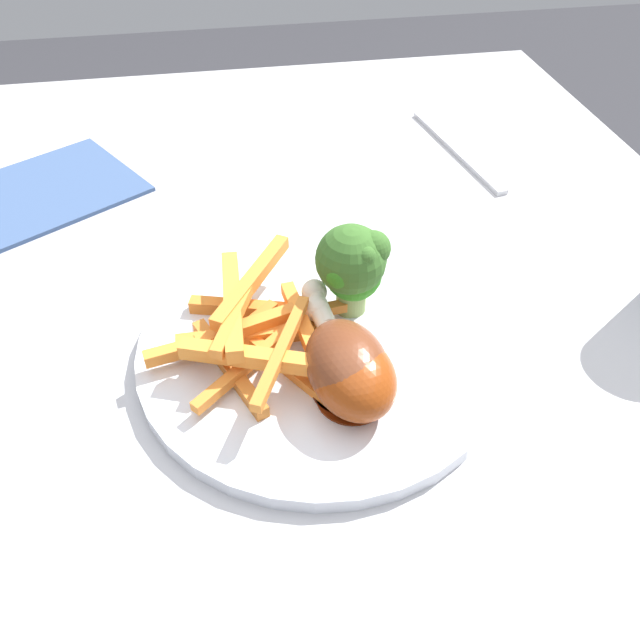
{
  "coord_description": "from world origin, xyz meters",
  "views": [
    {
      "loc": [
        0.35,
        -0.07,
        1.07
      ],
      "look_at": [
        0.04,
        -0.02,
        0.78
      ],
      "focal_mm": 34.99,
      "sensor_mm": 36.0,
      "label": 1
    }
  ],
  "objects_px": {
    "fork": "(457,150)",
    "broccoli_floret_middle": "(355,260)",
    "broccoli_floret_front": "(353,273)",
    "carrot_fries_pile": "(251,329)",
    "chicken_drumstick_near": "(345,362)",
    "dining_table": "(332,410)",
    "dinner_plate": "(320,346)",
    "chicken_drumstick_far": "(350,372)"
  },
  "relations": [
    {
      "from": "broccoli_floret_front",
      "to": "broccoli_floret_middle",
      "type": "xyz_separation_m",
      "value": [
        -0.0,
        0.0,
        0.01
      ]
    },
    {
      "from": "dining_table",
      "to": "fork",
      "type": "distance_m",
      "value": 0.32
    },
    {
      "from": "broccoli_floret_front",
      "to": "fork",
      "type": "bearing_deg",
      "value": 145.29
    },
    {
      "from": "chicken_drumstick_near",
      "to": "carrot_fries_pile",
      "type": "bearing_deg",
      "value": -129.2
    },
    {
      "from": "broccoli_floret_middle",
      "to": "carrot_fries_pile",
      "type": "distance_m",
      "value": 0.09
    },
    {
      "from": "chicken_drumstick_near",
      "to": "fork",
      "type": "height_order",
      "value": "chicken_drumstick_near"
    },
    {
      "from": "chicken_drumstick_near",
      "to": "dinner_plate",
      "type": "bearing_deg",
      "value": -168.59
    },
    {
      "from": "fork",
      "to": "carrot_fries_pile",
      "type": "bearing_deg",
      "value": -51.96
    },
    {
      "from": "chicken_drumstick_near",
      "to": "fork",
      "type": "relative_size",
      "value": 0.68
    },
    {
      "from": "dinner_plate",
      "to": "carrot_fries_pile",
      "type": "relative_size",
      "value": 1.65
    },
    {
      "from": "broccoli_floret_front",
      "to": "broccoli_floret_middle",
      "type": "relative_size",
      "value": 0.78
    },
    {
      "from": "dinner_plate",
      "to": "broccoli_floret_middle",
      "type": "height_order",
      "value": "broccoli_floret_middle"
    },
    {
      "from": "chicken_drumstick_far",
      "to": "fork",
      "type": "distance_m",
      "value": 0.38
    },
    {
      "from": "dinner_plate",
      "to": "broccoli_floret_front",
      "type": "xyz_separation_m",
      "value": [
        -0.03,
        0.03,
        0.04
      ]
    },
    {
      "from": "broccoli_floret_middle",
      "to": "fork",
      "type": "bearing_deg",
      "value": 145.39
    },
    {
      "from": "dining_table",
      "to": "chicken_drumstick_far",
      "type": "relative_size",
      "value": 8.63
    },
    {
      "from": "broccoli_floret_front",
      "to": "chicken_drumstick_near",
      "type": "relative_size",
      "value": 0.44
    },
    {
      "from": "broccoli_floret_front",
      "to": "carrot_fries_pile",
      "type": "bearing_deg",
      "value": -72.13
    },
    {
      "from": "dinner_plate",
      "to": "carrot_fries_pile",
      "type": "height_order",
      "value": "carrot_fries_pile"
    },
    {
      "from": "fork",
      "to": "broccoli_floret_middle",
      "type": "bearing_deg",
      "value": -44.04
    },
    {
      "from": "dinner_plate",
      "to": "fork",
      "type": "distance_m",
      "value": 0.34
    },
    {
      "from": "broccoli_floret_front",
      "to": "chicken_drumstick_far",
      "type": "height_order",
      "value": "broccoli_floret_front"
    },
    {
      "from": "dinner_plate",
      "to": "broccoli_floret_middle",
      "type": "bearing_deg",
      "value": 133.26
    },
    {
      "from": "dinner_plate",
      "to": "chicken_drumstick_near",
      "type": "xyz_separation_m",
      "value": [
        0.04,
        0.01,
        0.03
      ]
    },
    {
      "from": "dinner_plate",
      "to": "chicken_drumstick_near",
      "type": "height_order",
      "value": "chicken_drumstick_near"
    },
    {
      "from": "broccoli_floret_front",
      "to": "chicken_drumstick_near",
      "type": "xyz_separation_m",
      "value": [
        0.07,
        -0.02,
        -0.01
      ]
    },
    {
      "from": "broccoli_floret_middle",
      "to": "fork",
      "type": "xyz_separation_m",
      "value": [
        -0.25,
        0.17,
        -0.06
      ]
    },
    {
      "from": "dining_table",
      "to": "chicken_drumstick_near",
      "type": "distance_m",
      "value": 0.17
    },
    {
      "from": "broccoli_floret_middle",
      "to": "fork",
      "type": "height_order",
      "value": "broccoli_floret_middle"
    },
    {
      "from": "dining_table",
      "to": "broccoli_floret_middle",
      "type": "bearing_deg",
      "value": 54.61
    },
    {
      "from": "broccoli_floret_front",
      "to": "broccoli_floret_middle",
      "type": "bearing_deg",
      "value": 117.06
    },
    {
      "from": "dining_table",
      "to": "broccoli_floret_middle",
      "type": "relative_size",
      "value": 13.86
    },
    {
      "from": "broccoli_floret_front",
      "to": "dining_table",
      "type": "bearing_deg",
      "value": -129.0
    },
    {
      "from": "broccoli_floret_front",
      "to": "carrot_fries_pile",
      "type": "relative_size",
      "value": 0.36
    },
    {
      "from": "dining_table",
      "to": "chicken_drumstick_near",
      "type": "bearing_deg",
      "value": -5.83
    },
    {
      "from": "dinner_plate",
      "to": "broccoli_floret_front",
      "type": "height_order",
      "value": "broccoli_floret_front"
    },
    {
      "from": "dining_table",
      "to": "carrot_fries_pile",
      "type": "distance_m",
      "value": 0.17
    },
    {
      "from": "carrot_fries_pile",
      "to": "fork",
      "type": "bearing_deg",
      "value": 137.47
    },
    {
      "from": "chicken_drumstick_near",
      "to": "broccoli_floret_middle",
      "type": "bearing_deg",
      "value": 163.62
    },
    {
      "from": "carrot_fries_pile",
      "to": "fork",
      "type": "xyz_separation_m",
      "value": [
        -0.27,
        0.25,
        -0.03
      ]
    },
    {
      "from": "dinner_plate",
      "to": "chicken_drumstick_near",
      "type": "relative_size",
      "value": 2.03
    },
    {
      "from": "broccoli_floret_front",
      "to": "chicken_drumstick_far",
      "type": "xyz_separation_m",
      "value": [
        0.08,
        -0.02,
        -0.01
      ]
    }
  ]
}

